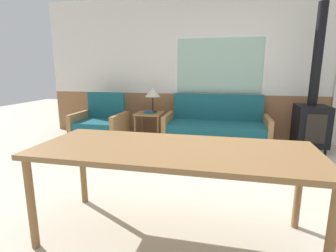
{
  "coord_description": "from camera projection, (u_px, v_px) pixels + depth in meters",
  "views": [
    {
      "loc": [
        0.11,
        -2.56,
        1.34
      ],
      "look_at": [
        -0.69,
        0.99,
        0.55
      ],
      "focal_mm": 28.0,
      "sensor_mm": 36.0,
      "label": 1
    }
  ],
  "objects": [
    {
      "name": "wood_stove",
      "position": [
        312.0,
        114.0,
        4.3
      ],
      "size": [
        0.48,
        0.56,
        2.36
      ],
      "color": "black",
      "rests_on": "ground_plane"
    },
    {
      "name": "wall_back",
      "position": [
        222.0,
        69.0,
        4.97
      ],
      "size": [
        7.2,
        0.09,
        2.7
      ],
      "color": "#8E603D",
      "rests_on": "ground_plane"
    },
    {
      "name": "table_lamp",
      "position": [
        153.0,
        93.0,
        4.99
      ],
      "size": [
        0.29,
        0.29,
        0.48
      ],
      "color": "black",
      "rests_on": "side_table"
    },
    {
      "name": "armchair",
      "position": [
        100.0,
        128.0,
        4.86
      ],
      "size": [
        0.89,
        0.74,
        0.91
      ],
      "rotation": [
        0.0,
        0.0,
        0.09
      ],
      "color": "#9E7042",
      "rests_on": "ground_plane"
    },
    {
      "name": "ground_plane",
      "position": [
        211.0,
        200.0,
        2.75
      ],
      "size": [
        16.0,
        16.0,
        0.0
      ],
      "primitive_type": "plane",
      "color": "beige"
    },
    {
      "name": "side_table",
      "position": [
        150.0,
        118.0,
        5.01
      ],
      "size": [
        0.5,
        0.5,
        0.53
      ],
      "color": "#9E7042",
      "rests_on": "ground_plane"
    },
    {
      "name": "book_stack",
      "position": [
        149.0,
        112.0,
        4.9
      ],
      "size": [
        0.21,
        0.13,
        0.05
      ],
      "color": "#2D7F3D",
      "rests_on": "side_table"
    },
    {
      "name": "dining_table",
      "position": [
        173.0,
        156.0,
        2.0
      ],
      "size": [
        2.13,
        0.84,
        0.76
      ],
      "color": "olive",
      "rests_on": "ground_plane"
    },
    {
      "name": "couch",
      "position": [
        216.0,
        131.0,
        4.71
      ],
      "size": [
        1.82,
        0.8,
        0.88
      ],
      "color": "#9E7042",
      "rests_on": "ground_plane"
    }
  ]
}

